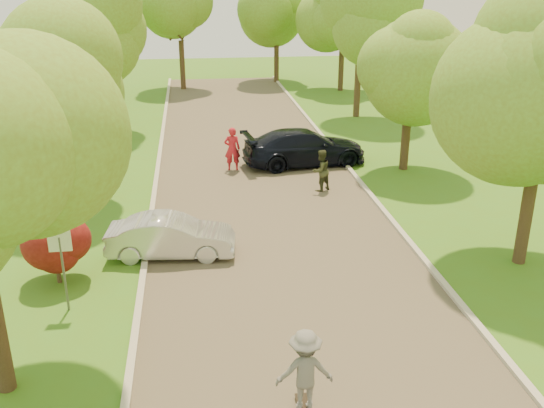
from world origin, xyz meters
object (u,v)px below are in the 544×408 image
silver_sedan (171,236)px  skateboarder (305,371)px  street_sign (61,254)px  longboard (304,408)px  person_striped (232,149)px  person_olive (321,171)px  dark_sedan (305,147)px

silver_sedan → skateboarder: 7.79m
street_sign → silver_sedan: bearing=47.8°
longboard → skateboarder: size_ratio=0.52×
silver_sedan → person_striped: bearing=-11.1°
street_sign → longboard: 7.04m
street_sign → longboard: size_ratio=2.47×
skateboarder → street_sign: bearing=-39.7°
silver_sedan → skateboarder: (2.66, -7.32, 0.34)m
person_striped → longboard: bearing=93.7°
street_sign → person_olive: bearing=43.9°
silver_sedan → person_striped: size_ratio=2.02×
person_striped → street_sign: bearing=68.2°
skateboarder → person_olive: (2.91, 12.31, -0.15)m
silver_sedan → longboard: size_ratio=4.28×
street_sign → longboard: bearing=-41.1°
dark_sedan → person_striped: (-3.17, -0.37, 0.15)m
street_sign → person_olive: size_ratio=1.33×
longboard → dark_sedan: bearing=-99.1°
dark_sedan → longboard: dark_sedan is taller
dark_sedan → person_olive: person_olive is taller
longboard → silver_sedan: bearing=-68.6°
person_striped → person_olive: 4.40m
person_olive → street_sign: bearing=13.0°
skateboarder → person_striped: person_striped is taller
skateboarder → person_olive: skateboarder is taller
silver_sedan → skateboarder: bearing=-154.5°
silver_sedan → dark_sedan: dark_sedan is taller
silver_sedan → dark_sedan: size_ratio=0.70×
street_sign → skateboarder: street_sign is taller
longboard → street_sign: bearing=-39.7°
longboard → person_striped: person_striped is taller
dark_sedan → person_striped: 3.20m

